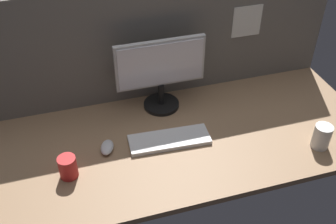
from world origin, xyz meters
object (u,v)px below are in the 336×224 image
(keyboard, at_px, (169,140))
(mouse, at_px, (107,148))
(mug_red_plastic, at_px, (68,167))
(monitor, at_px, (161,71))
(mug_ceramic_white, at_px, (322,136))

(keyboard, relative_size, mouse, 3.85)
(mouse, relative_size, mug_red_plastic, 0.96)
(monitor, height_order, keyboard, monitor)
(mug_ceramic_white, bearing_deg, mug_red_plastic, 172.74)
(monitor, distance_m, mug_red_plastic, 0.63)
(mug_red_plastic, bearing_deg, mouse, 30.47)
(mug_ceramic_white, bearing_deg, keyboard, 160.80)
(keyboard, xyz_separation_m, mug_red_plastic, (-0.46, -0.08, 0.04))
(monitor, xyz_separation_m, mouse, (-0.32, -0.25, -0.19))
(mouse, distance_m, mug_ceramic_white, 0.96)
(mug_ceramic_white, height_order, mug_red_plastic, mug_ceramic_white)
(mouse, bearing_deg, keyboard, 14.16)
(monitor, height_order, mouse, monitor)
(keyboard, xyz_separation_m, mug_ceramic_white, (0.64, -0.22, 0.05))
(mug_ceramic_white, bearing_deg, mouse, 165.15)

